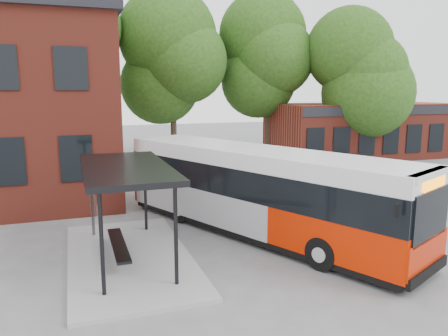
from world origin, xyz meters
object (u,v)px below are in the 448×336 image
object	(u,v)px
bicycle_2	(300,163)
bicycle_0	(293,167)
bus_shelter	(128,213)
bicycle_3	(321,164)
bicycle_4	(340,164)
bicycle_6	(355,161)
bicycle_5	(338,163)
bicycle_1	(309,160)
bicycle_7	(355,159)
city_bus	(257,192)

from	to	relation	value
bicycle_2	bicycle_0	bearing A→B (deg)	133.65
bus_shelter	bicycle_3	xyz separation A→B (m)	(13.15, 10.61, -1.01)
bicycle_0	bicycle_2	world-z (taller)	bicycle_2
bicycle_0	bicycle_4	xyz separation A→B (m)	(3.14, -0.22, 0.03)
bicycle_0	bicycle_3	xyz separation A→B (m)	(2.17, 0.35, -0.02)
bicycle_0	bicycle_6	bearing A→B (deg)	-95.25
bicycle_5	bicycle_6	bearing A→B (deg)	-94.93
bicycle_1	bus_shelter	bearing A→B (deg)	138.85
bus_shelter	bicycle_4	world-z (taller)	bus_shelter
bicycle_0	bicycle_7	world-z (taller)	bicycle_0
city_bus	bicycle_4	distance (m)	13.21
bicycle_7	bicycle_0	bearing A→B (deg)	89.69
city_bus	bicycle_6	xyz separation A→B (m)	(11.13, 9.68, -1.01)
bicycle_0	bicycle_1	distance (m)	2.46
bicycle_4	bicycle_6	world-z (taller)	bicycle_6
city_bus	bicycle_7	xyz separation A→B (m)	(11.75, 10.54, -1.07)
bicycle_2	bicycle_3	size ratio (longest dim) A/B	1.29
bicycle_2	bicycle_5	world-z (taller)	bicycle_2
bicycle_0	bicycle_5	xyz separation A→B (m)	(3.41, 0.41, -0.02)
bicycle_0	bicycle_1	bearing A→B (deg)	-63.06
bicycle_1	bicycle_6	bearing A→B (deg)	-104.81
bicycle_0	bicycle_3	bearing A→B (deg)	-90.79
bicycle_0	bus_shelter	bearing A→B (deg)	123.07
bicycle_0	bicycle_4	distance (m)	3.15
bicycle_0	bicycle_7	size ratio (longest dim) A/B	1.20
city_bus	bicycle_5	world-z (taller)	city_bus
city_bus	bicycle_3	size ratio (longest dim) A/B	8.07
bicycle_4	bicycle_7	distance (m)	2.65
bus_shelter	bicycle_5	size ratio (longest dim) A/B	4.73
bicycle_5	bicycle_2	bearing A→B (deg)	73.04
bicycle_2	bicycle_4	size ratio (longest dim) A/B	1.02
bicycle_2	city_bus	bearing A→B (deg)	145.12
bicycle_2	bicycle_7	bearing A→B (deg)	-84.96
city_bus	bicycle_6	size ratio (longest dim) A/B	6.33
bicycle_0	bicycle_6	size ratio (longest dim) A/B	0.94
bus_shelter	bicycle_5	distance (m)	17.94
bicycle_2	bicycle_1	bearing A→B (deg)	-59.43
bicycle_0	bicycle_5	bearing A→B (deg)	-93.08
bicycle_0	bicycle_3	size ratio (longest dim) A/B	1.20
bus_shelter	bicycle_2	world-z (taller)	bus_shelter
bicycle_7	bicycle_5	bearing A→B (deg)	99.97
bicycle_2	bicycle_4	distance (m)	2.40
bus_shelter	bicycle_4	size ratio (longest dim) A/B	3.75
bicycle_5	city_bus	bearing A→B (deg)	130.68
city_bus	bicycle_2	xyz separation A→B (m)	(7.45, 10.25, -1.01)
bus_shelter	bicycle_4	xyz separation A→B (m)	(14.12, 10.04, -0.96)
bicycle_3	bicycle_7	world-z (taller)	bicycle_3
bus_shelter	city_bus	xyz separation A→B (m)	(4.57, 0.97, 0.06)
bus_shelter	bicycle_2	xyz separation A→B (m)	(12.02, 11.22, -0.95)
bus_shelter	bicycle_1	bearing A→B (deg)	42.20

